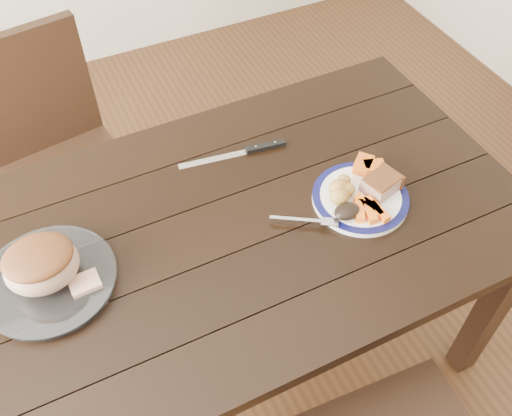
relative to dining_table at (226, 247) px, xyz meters
name	(u,v)px	position (x,y,z in m)	size (l,w,h in m)	color
ground	(234,357)	(0.00, 0.00, -0.66)	(4.00, 4.00, 0.00)	#472B16
dining_table	(226,247)	(0.00, 0.00, 0.00)	(1.61, 0.91, 0.75)	black
chair_far	(56,150)	(-0.33, 0.74, -0.13)	(0.48, 0.49, 0.93)	black
dinner_plate	(360,198)	(0.36, -0.08, 0.10)	(0.26, 0.26, 0.02)	white
plate_rim	(361,196)	(0.36, -0.08, 0.11)	(0.26, 0.26, 0.02)	#0C0E3E
serving_platter	(50,281)	(-0.45, 0.02, 0.10)	(0.31, 0.31, 0.02)	white
pork_slice	(381,184)	(0.42, -0.08, 0.13)	(0.09, 0.07, 0.04)	#AA7968
roasted_potatoes	(341,190)	(0.31, -0.05, 0.13)	(0.09, 0.09, 0.04)	gold
carrot_batons	(369,209)	(0.35, -0.14, 0.12)	(0.08, 0.11, 0.02)	orange
pumpkin_wedges	(369,167)	(0.43, -0.01, 0.13)	(0.08, 0.09, 0.04)	orange
dark_mushroom	(347,211)	(0.29, -0.12, 0.13)	(0.07, 0.05, 0.03)	black
fork	(309,221)	(0.20, -0.09, 0.11)	(0.16, 0.11, 0.00)	silver
roast_joint	(42,266)	(-0.45, 0.02, 0.17)	(0.17, 0.15, 0.11)	tan
cut_slice	(85,284)	(-0.37, -0.04, 0.12)	(0.07, 0.06, 0.02)	tan
carving_knife	(253,150)	(0.18, 0.22, 0.10)	(0.32, 0.06, 0.01)	silver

